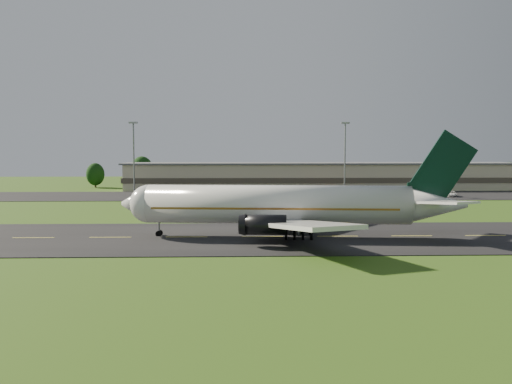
{
  "coord_description": "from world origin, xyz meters",
  "views": [
    {
      "loc": [
        -25.5,
        -82.13,
        12.96
      ],
      "look_at": [
        -22.68,
        8.0,
        6.0
      ],
      "focal_mm": 40.0,
      "sensor_mm": 36.0,
      "label": 1
    }
  ],
  "objects_px": {
    "light_mast_centre": "(345,149)",
    "service_vehicle_c": "(452,194)",
    "light_mast_west": "(134,149)",
    "service_vehicle_d": "(446,193)",
    "service_vehicle_b": "(338,191)",
    "terminal": "(339,177)",
    "airliner": "(284,205)",
    "service_vehicle_a": "(268,192)"
  },
  "relations": [
    {
      "from": "light_mast_centre",
      "to": "service_vehicle_c",
      "type": "xyz_separation_m",
      "value": [
        26.49,
        -12.68,
        -11.94
      ]
    },
    {
      "from": "light_mast_west",
      "to": "service_vehicle_d",
      "type": "distance_m",
      "value": 87.48
    },
    {
      "from": "light_mast_centre",
      "to": "service_vehicle_b",
      "type": "bearing_deg",
      "value": -128.7
    },
    {
      "from": "light_mast_west",
      "to": "service_vehicle_c",
      "type": "distance_m",
      "value": 88.22
    },
    {
      "from": "light_mast_west",
      "to": "light_mast_centre",
      "type": "relative_size",
      "value": 1.0
    },
    {
      "from": "terminal",
      "to": "light_mast_west",
      "type": "relative_size",
      "value": 7.13
    },
    {
      "from": "airliner",
      "to": "service_vehicle_b",
      "type": "bearing_deg",
      "value": 79.52
    },
    {
      "from": "terminal",
      "to": "service_vehicle_d",
      "type": "height_order",
      "value": "terminal"
    },
    {
      "from": "service_vehicle_d",
      "to": "service_vehicle_c",
      "type": "bearing_deg",
      "value": -140.17
    },
    {
      "from": "terminal",
      "to": "light_mast_centre",
      "type": "height_order",
      "value": "light_mast_centre"
    },
    {
      "from": "service_vehicle_b",
      "to": "light_mast_west",
      "type": "bearing_deg",
      "value": 59.6
    },
    {
      "from": "airliner",
      "to": "service_vehicle_c",
      "type": "xyz_separation_m",
      "value": [
        50.39,
        67.4,
        -3.86
      ]
    },
    {
      "from": "service_vehicle_d",
      "to": "light_mast_west",
      "type": "bearing_deg",
      "value": 117.33
    },
    {
      "from": "light_mast_centre",
      "to": "service_vehicle_c",
      "type": "distance_m",
      "value": 31.7
    },
    {
      "from": "service_vehicle_c",
      "to": "service_vehicle_a",
      "type": "bearing_deg",
      "value": -171.86
    },
    {
      "from": "service_vehicle_c",
      "to": "service_vehicle_b",
      "type": "bearing_deg",
      "value": 176.82
    },
    {
      "from": "airliner",
      "to": "light_mast_west",
      "type": "relative_size",
      "value": 2.52
    },
    {
      "from": "service_vehicle_c",
      "to": "service_vehicle_d",
      "type": "xyz_separation_m",
      "value": [
        -0.35,
        3.18,
        -0.01
      ]
    },
    {
      "from": "airliner",
      "to": "service_vehicle_d",
      "type": "distance_m",
      "value": 86.6
    },
    {
      "from": "service_vehicle_a",
      "to": "service_vehicle_d",
      "type": "xyz_separation_m",
      "value": [
        48.56,
        -3.24,
        -0.0
      ]
    },
    {
      "from": "service_vehicle_a",
      "to": "airliner",
      "type": "bearing_deg",
      "value": -118.58
    },
    {
      "from": "airliner",
      "to": "service_vehicle_a",
      "type": "height_order",
      "value": "airliner"
    },
    {
      "from": "light_mast_centre",
      "to": "service_vehicle_b",
      "type": "xyz_separation_m",
      "value": [
        -2.31,
        -2.88,
        -11.97
      ]
    },
    {
      "from": "service_vehicle_c",
      "to": "service_vehicle_d",
      "type": "bearing_deg",
      "value": 111.82
    },
    {
      "from": "light_mast_west",
      "to": "service_vehicle_d",
      "type": "height_order",
      "value": "light_mast_west"
    },
    {
      "from": "terminal",
      "to": "light_mast_centre",
      "type": "relative_size",
      "value": 7.13
    },
    {
      "from": "service_vehicle_b",
      "to": "service_vehicle_c",
      "type": "bearing_deg",
      "value": -136.34
    },
    {
      "from": "airliner",
      "to": "service_vehicle_a",
      "type": "xyz_separation_m",
      "value": [
        1.49,
        73.81,
        -3.87
      ]
    },
    {
      "from": "light_mast_west",
      "to": "service_vehicle_d",
      "type": "relative_size",
      "value": 4.27
    },
    {
      "from": "light_mast_centre",
      "to": "service_vehicle_a",
      "type": "distance_m",
      "value": 26.16
    },
    {
      "from": "light_mast_west",
      "to": "service_vehicle_d",
      "type": "bearing_deg",
      "value": -6.3
    },
    {
      "from": "airliner",
      "to": "service_vehicle_c",
      "type": "bearing_deg",
      "value": 58.36
    },
    {
      "from": "light_mast_west",
      "to": "service_vehicle_c",
      "type": "bearing_deg",
      "value": -8.34
    },
    {
      "from": "light_mast_centre",
      "to": "service_vehicle_a",
      "type": "height_order",
      "value": "light_mast_centre"
    },
    {
      "from": "service_vehicle_b",
      "to": "service_vehicle_d",
      "type": "xyz_separation_m",
      "value": [
        28.45,
        -6.62,
        0.03
      ]
    },
    {
      "from": "light_mast_west",
      "to": "service_vehicle_a",
      "type": "bearing_deg",
      "value": -9.47
    },
    {
      "from": "service_vehicle_c",
      "to": "service_vehicle_d",
      "type": "relative_size",
      "value": 1.06
    },
    {
      "from": "light_mast_centre",
      "to": "service_vehicle_b",
      "type": "distance_m",
      "value": 12.53
    },
    {
      "from": "service_vehicle_d",
      "to": "airliner",
      "type": "bearing_deg",
      "value": 178.28
    },
    {
      "from": "light_mast_west",
      "to": "light_mast_centre",
      "type": "xyz_separation_m",
      "value": [
        60.0,
        0.0,
        0.0
      ]
    },
    {
      "from": "service_vehicle_b",
      "to": "airliner",
      "type": "bearing_deg",
      "value": 136.83
    },
    {
      "from": "terminal",
      "to": "light_mast_west",
      "type": "height_order",
      "value": "light_mast_west"
    }
  ]
}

